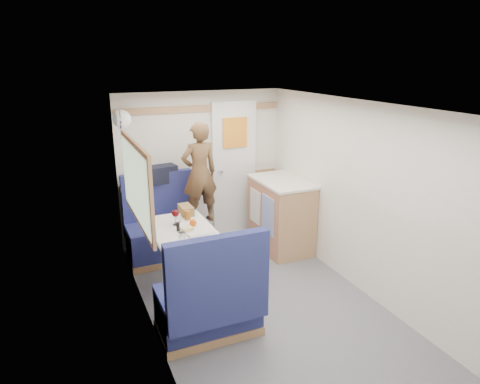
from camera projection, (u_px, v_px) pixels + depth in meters
name	position (u px, v px, depth m)	size (l,w,h in m)	color
floor	(281.00, 326.00, 3.99)	(4.50, 4.50, 0.00)	#515156
ceiling	(289.00, 110.00, 3.39)	(4.50, 4.50, 0.00)	silver
wall_back	(202.00, 168.00, 5.66)	(2.20, 0.02, 2.00)	silver
wall_left	(159.00, 248.00, 3.28)	(0.02, 4.50, 2.00)	silver
wall_right	(385.00, 210.00, 4.11)	(0.02, 4.50, 2.00)	silver
oak_trim_low	(203.00, 179.00, 5.69)	(2.15, 0.02, 0.08)	#A96A4C
oak_trim_high	(201.00, 109.00, 5.41)	(2.15, 0.02, 0.08)	#A96A4C
side_window	(136.00, 183.00, 4.09)	(0.04, 1.30, 0.72)	#A6B89C
rear_door	(234.00, 167.00, 5.81)	(0.62, 0.12, 1.86)	white
dinette_table	(182.00, 241.00, 4.45)	(0.62, 0.92, 0.72)	white
bench_far	(164.00, 235.00, 5.29)	(0.90, 0.59, 1.05)	navy
bench_near	(210.00, 306.00, 3.78)	(0.90, 0.59, 1.05)	navy
ledge	(156.00, 185.00, 5.34)	(0.90, 0.14, 0.04)	#A96A4C
dome_light	(122.00, 119.00, 4.70)	(0.20, 0.20, 0.20)	white
galley_counter	(280.00, 214.00, 5.52)	(0.57, 0.92, 0.92)	#A96A4C
person	(199.00, 173.00, 5.14)	(0.45, 0.30, 1.24)	brown
duffel_bag	(158.00, 175.00, 5.32)	(0.44, 0.21, 0.21)	black
tray	(196.00, 229.00, 4.36)	(0.28, 0.37, 0.02)	white
orange_fruit	(193.00, 223.00, 4.40)	(0.07, 0.07, 0.07)	#DB5F09
cheese_block	(188.00, 229.00, 4.27)	(0.11, 0.06, 0.04)	#EFE08A
wine_glass	(175.00, 214.00, 4.44)	(0.08, 0.08, 0.17)	white
tumbler_left	(182.00, 238.00, 4.03)	(0.07, 0.07, 0.11)	white
tumbler_right	(178.00, 217.00, 4.54)	(0.07, 0.07, 0.11)	silver
beer_glass	(188.00, 215.00, 4.62)	(0.07, 0.07, 0.10)	#8F5414
pepper_grinder	(178.00, 227.00, 4.31)	(0.03, 0.03, 0.09)	black
bread_loaf	(186.00, 210.00, 4.78)	(0.13, 0.24, 0.10)	brown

